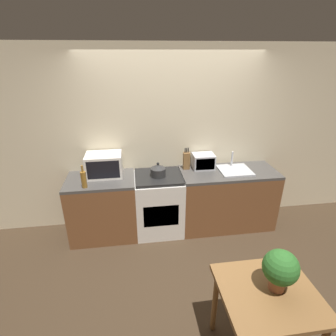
{
  "coord_description": "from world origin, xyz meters",
  "views": [
    {
      "loc": [
        -0.56,
        -2.51,
        2.48
      ],
      "look_at": [
        -0.11,
        0.66,
        1.05
      ],
      "focal_mm": 28.0,
      "sensor_mm": 36.0,
      "label": 1
    }
  ],
  "objects_px": {
    "microwave": "(104,165)",
    "toaster_oven": "(203,161)",
    "dining_table": "(267,302)",
    "bottle": "(84,179)",
    "stove_range": "(159,203)",
    "kettle": "(158,170)"
  },
  "relations": [
    {
      "from": "microwave",
      "to": "toaster_oven",
      "type": "bearing_deg",
      "value": 2.19
    },
    {
      "from": "microwave",
      "to": "toaster_oven",
      "type": "distance_m",
      "value": 1.41
    },
    {
      "from": "dining_table",
      "to": "bottle",
      "type": "bearing_deg",
      "value": 133.52
    },
    {
      "from": "stove_range",
      "to": "toaster_oven",
      "type": "relative_size",
      "value": 2.88
    },
    {
      "from": "microwave",
      "to": "toaster_oven",
      "type": "xyz_separation_m",
      "value": [
        1.41,
        0.05,
        -0.05
      ]
    },
    {
      "from": "kettle",
      "to": "microwave",
      "type": "bearing_deg",
      "value": 170.16
    },
    {
      "from": "toaster_oven",
      "to": "dining_table",
      "type": "xyz_separation_m",
      "value": [
        -0.02,
        -2.09,
        -0.36
      ]
    },
    {
      "from": "stove_range",
      "to": "bottle",
      "type": "distance_m",
      "value": 1.14
    },
    {
      "from": "kettle",
      "to": "microwave",
      "type": "distance_m",
      "value": 0.74
    },
    {
      "from": "kettle",
      "to": "stove_range",
      "type": "bearing_deg",
      "value": 74.47
    },
    {
      "from": "stove_range",
      "to": "kettle",
      "type": "height_order",
      "value": "kettle"
    },
    {
      "from": "bottle",
      "to": "toaster_oven",
      "type": "height_order",
      "value": "bottle"
    },
    {
      "from": "stove_range",
      "to": "toaster_oven",
      "type": "xyz_separation_m",
      "value": [
        0.68,
        0.17,
        0.56
      ]
    },
    {
      "from": "bottle",
      "to": "dining_table",
      "type": "distance_m",
      "value": 2.39
    },
    {
      "from": "toaster_oven",
      "to": "dining_table",
      "type": "bearing_deg",
      "value": -90.51
    },
    {
      "from": "kettle",
      "to": "microwave",
      "type": "height_order",
      "value": "microwave"
    },
    {
      "from": "stove_range",
      "to": "dining_table",
      "type": "height_order",
      "value": "stove_range"
    },
    {
      "from": "stove_range",
      "to": "toaster_oven",
      "type": "height_order",
      "value": "toaster_oven"
    },
    {
      "from": "stove_range",
      "to": "microwave",
      "type": "bearing_deg",
      "value": 171.33
    },
    {
      "from": "dining_table",
      "to": "toaster_oven",
      "type": "bearing_deg",
      "value": 89.49
    },
    {
      "from": "kettle",
      "to": "bottle",
      "type": "xyz_separation_m",
      "value": [
        -0.96,
        -0.2,
        0.03
      ]
    },
    {
      "from": "stove_range",
      "to": "toaster_oven",
      "type": "distance_m",
      "value": 0.9
    }
  ]
}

